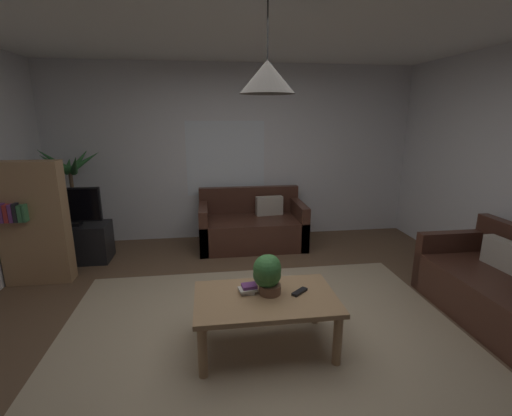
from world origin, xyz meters
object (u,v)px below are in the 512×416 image
Objects in this scene: book_on_table_0 at (248,291)px; potted_plant_on_table at (268,272)px; coffee_table at (266,304)px; potted_palm_corner at (74,204)px; couch_under_window at (252,227)px; remote_on_table_0 at (300,292)px; bookshelf_corner at (33,223)px; book_on_table_2 at (249,286)px; tv_stand at (74,243)px; tv at (69,206)px; pendant_lamp at (267,77)px; couch_right_side at (504,293)px; book_on_table_1 at (248,289)px.

book_on_table_0 is 0.24m from potted_plant_on_table.
potted_palm_corner reaches higher than coffee_table.
couch_under_window is 2.40m from remote_on_table_0.
potted_palm_corner is at bearing 84.17° from bookshelf_corner.
tv_stand is (-2.07, 2.04, -0.27)m from book_on_table_2.
pendant_lamp is (2.19, -2.11, 1.38)m from tv.
book_on_table_2 is at bearing 163.97° from potted_plant_on_table.
couch_right_side reaches higher than potted_plant_on_table.
book_on_table_1 is 0.10× the size of potted_palm_corner.
tv_stand reaches higher than book_on_table_0.
book_on_table_2 is 0.20m from potted_plant_on_table.
book_on_table_0 is 3.27m from potted_palm_corner.
book_on_table_2 is at bearing -48.73° from potted_palm_corner.
tv_stand is at bearing 135.05° from book_on_table_1.
pendant_lamp is (2.28, -2.55, 1.45)m from potted_palm_corner.
bookshelf_corner is 2.36× the size of pendant_lamp.
couch_right_side is at bearing -24.24° from tv.
potted_palm_corner reaches higher than couch_right_side.
bookshelf_corner is at bearing 147.07° from book_on_table_2.
book_on_table_2 is 0.08× the size of potted_palm_corner.
book_on_table_1 is 0.03m from book_on_table_2.
potted_plant_on_table is 0.58× the size of pendant_lamp.
tv_stand is (-2.05, 2.05, -0.24)m from book_on_table_1.
couch_under_window is 2.51m from potted_palm_corner.
couch_under_window is 1.02× the size of potted_palm_corner.
remote_on_table_0 is at bearing -9.92° from book_on_table_2.
book_on_table_0 reaches higher than coffee_table.
tv is at bearing -90.00° from tv_stand.
tv_stand is at bearing -173.40° from couch_under_window.
tv_stand is at bearing 135.42° from book_on_table_2.
pendant_lamp reaches higher than couch_under_window.
tv_stand is 1.14× the size of tv.
book_on_table_2 is at bearing 143.09° from coffee_table.
book_on_table_2 is (0.02, 0.01, 0.02)m from book_on_table_1.
bookshelf_corner is (-2.24, 1.46, 0.23)m from book_on_table_0.
tv reaches higher than remote_on_table_0.
potted_plant_on_table is (-2.24, -0.05, 0.38)m from couch_right_side.
potted_palm_corner is at bearing 131.79° from coffee_table.
potted_palm_corner is 1.00m from bookshelf_corner.
potted_palm_corner is at bearing 131.27° from book_on_table_2.
book_on_table_0 is at bearing -89.69° from couch_right_side.
potted_plant_on_table is at bearing -42.91° from tv.
tv is at bearing -114.24° from couch_right_side.
coffee_table is 0.30m from remote_on_table_0.
couch_under_window is 3.04m from pendant_lamp.
remote_on_table_0 is at bearing 4.01° from pendant_lamp.
couch_right_side is 2.59× the size of pendant_lamp.
bookshelf_corner is (-4.65, 1.45, 0.43)m from couch_right_side.
potted_plant_on_table is 2.83m from bookshelf_corner.
pendant_lamp is at bearing -43.90° from tv.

